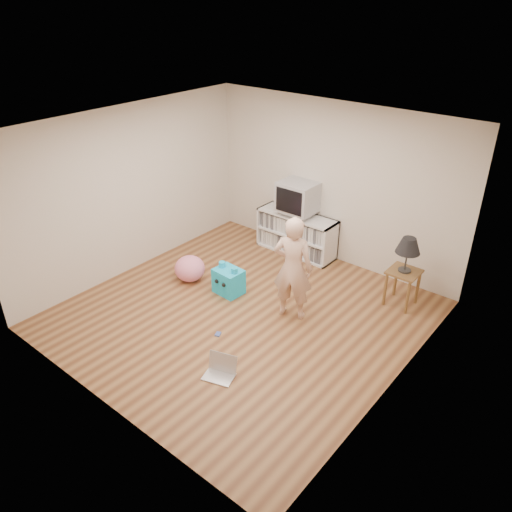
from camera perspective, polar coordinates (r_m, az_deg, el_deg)
The scene contains 13 objects.
ground at distance 7.08m, azimuth -1.58°, elevation -6.66°, with size 4.50×4.50×0.00m, color brown.
walls at distance 6.42m, azimuth -1.73°, elevation 2.87°, with size 4.52×4.52×2.60m.
ceiling at distance 5.97m, azimuth -1.91°, elevation 14.19°, with size 4.50×4.50×0.01m, color white.
media_unit at distance 8.56m, azimuth 4.72°, elevation 2.62°, with size 1.40×0.45×0.70m.
dvd_deck at distance 8.39m, azimuth 4.76°, elevation 4.95°, with size 0.45×0.35×0.07m, color gray.
crt_tv at distance 8.28m, azimuth 4.83°, elevation 6.75°, with size 0.60×0.53×0.50m.
side_table at distance 7.37m, azimuth 16.45°, elevation -2.54°, with size 0.42×0.42×0.55m.
table_lamp at distance 7.13m, azimuth 17.02°, elevation 1.08°, with size 0.34×0.34×0.52m.
person at distance 6.68m, azimuth 4.23°, elevation -1.42°, with size 0.55×0.36×1.50m, color beige.
laptop at distance 6.08m, azimuth -4.05°, elevation -12.83°, with size 0.43×0.38×0.25m.
playing_cards at distance 6.71m, azimuth -4.37°, elevation -8.89°, with size 0.07×0.09×0.02m, color #455FBA.
plush_blue at distance 7.45m, azimuth -3.16°, elevation -2.85°, with size 0.43×0.38×0.48m.
plush_pink at distance 7.83m, azimuth -7.58°, elevation -1.43°, with size 0.47×0.47×0.40m, color pink.
Camera 1 is at (3.81, -4.35, 4.08)m, focal length 35.00 mm.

